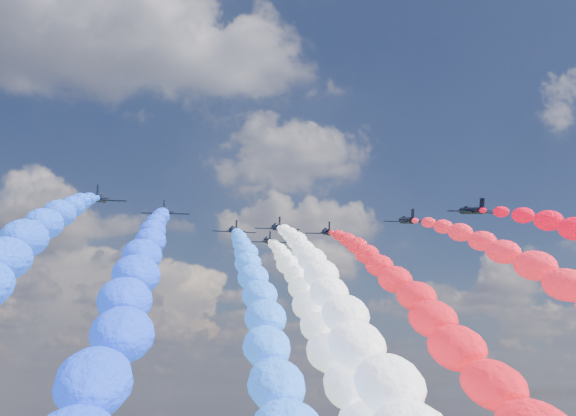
{
  "coord_description": "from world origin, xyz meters",
  "views": [
    {
      "loc": [
        -17.5,
        -125.75,
        66.67
      ],
      "look_at": [
        0.0,
        4.0,
        101.74
      ],
      "focal_mm": 43.19,
      "sensor_mm": 36.0,
      "label": 1
    }
  ],
  "objects": [
    {
      "name": "jet_0",
      "position": [
        -34.53,
        -5.18,
        99.74
      ],
      "size": [
        9.09,
        12.44,
        5.54
      ],
      "primitive_type": null,
      "rotation": [
        0.25,
        0.0,
        0.0
      ],
      "color": "black"
    },
    {
      "name": "trail_0",
      "position": [
        -34.53,
        -58.07,
        76.89
      ],
      "size": [
        6.16,
        101.98,
        49.37
      ],
      "primitive_type": null,
      "color": "blue"
    },
    {
      "name": "jet_1",
      "position": [
        -23.46,
        2.75,
        99.74
      ],
      "size": [
        9.54,
        12.77,
        5.54
      ],
      "primitive_type": null,
      "rotation": [
        0.25,
        0.0,
        -0.04
      ],
      "color": "black"
    },
    {
      "name": "trail_1",
      "position": [
        -23.46,
        -50.14,
        76.89
      ],
      "size": [
        6.16,
        101.98,
        49.37
      ],
      "primitive_type": null,
      "color": "#173EF0"
    },
    {
      "name": "jet_2",
      "position": [
        -9.87,
        16.22,
        99.74
      ],
      "size": [
        9.84,
        12.98,
        5.54
      ],
      "primitive_type": null,
      "rotation": [
        0.25,
        0.0,
        0.07
      ],
      "color": "black"
    },
    {
      "name": "trail_2",
      "position": [
        -9.87,
        -36.67,
        76.89
      ],
      "size": [
        6.16,
        101.98,
        49.37
      ],
      "primitive_type": null,
      "color": "#276EFF"
    },
    {
      "name": "jet_3",
      "position": [
        -1.22,
        12.37,
        99.74
      ],
      "size": [
        9.2,
        12.53,
        5.54
      ],
      "primitive_type": null,
      "rotation": [
        0.25,
        0.0,
        0.01
      ],
      "color": "black"
    },
    {
      "name": "trail_3",
      "position": [
        -1.22,
        -40.53,
        76.89
      ],
      "size": [
        6.16,
        101.98,
        49.37
      ],
      "primitive_type": null,
      "color": "white"
    },
    {
      "name": "jet_4",
      "position": [
        -1.67,
        25.44,
        99.74
      ],
      "size": [
        9.08,
        12.44,
        5.54
      ],
      "primitive_type": null,
      "rotation": [
        0.25,
        0.0,
        -0.0
      ],
      "color": "black"
    },
    {
      "name": "trail_4",
      "position": [
        -1.67,
        -27.45,
        76.89
      ],
      "size": [
        6.16,
        101.98,
        49.37
      ],
      "primitive_type": null,
      "color": "white"
    },
    {
      "name": "jet_5",
      "position": [
        9.82,
        15.16,
        99.74
      ],
      "size": [
        9.87,
        13.0,
        5.54
      ],
      "primitive_type": null,
      "rotation": [
        0.25,
        0.0,
        -0.07
      ],
      "color": "black"
    },
    {
      "name": "trail_5",
      "position": [
        9.82,
        -37.74,
        76.89
      ],
      "size": [
        6.16,
        101.98,
        49.37
      ],
      "primitive_type": null,
      "color": "red"
    },
    {
      "name": "jet_6",
      "position": [
        23.66,
        2.93,
        99.74
      ],
      "size": [
        9.53,
        12.76,
        5.54
      ],
      "primitive_type": null,
      "rotation": [
        0.25,
        0.0,
        -0.04
      ],
      "color": "black"
    },
    {
      "name": "trail_6",
      "position": [
        23.66,
        -49.97,
        76.89
      ],
      "size": [
        6.16,
        101.98,
        49.37
      ],
      "primitive_type": null,
      "color": "red"
    },
    {
      "name": "jet_7",
      "position": [
        33.42,
        -6.09,
        99.74
      ],
      "size": [
        9.75,
        12.92,
        5.54
      ],
      "primitive_type": null,
      "rotation": [
        0.25,
        0.0,
        0.06
      ],
      "color": "black"
    }
  ]
}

